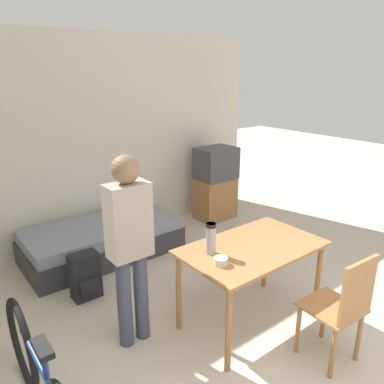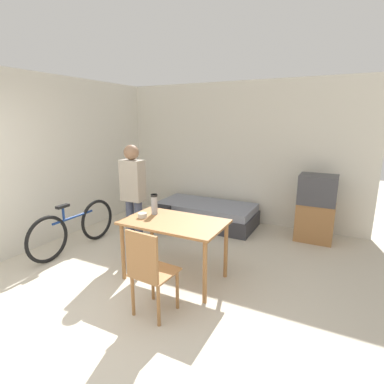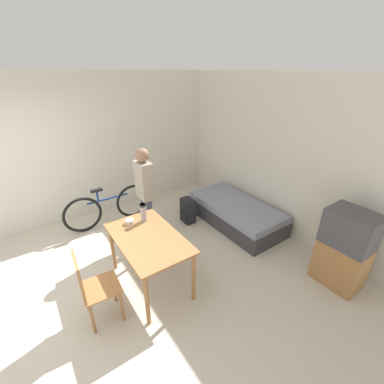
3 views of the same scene
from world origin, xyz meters
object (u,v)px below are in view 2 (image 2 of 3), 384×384
Objects in this scene: mate_bowl at (142,215)px; backpack at (162,219)px; daybed at (206,214)px; tv at (316,208)px; bicycle at (74,228)px; dining_table at (174,228)px; person_standing at (133,191)px; thermos_flask at (154,203)px; wooden_chair at (149,269)px.

mate_bowl reaches higher than backpack.
tv is (1.95, 0.09, 0.37)m from daybed.
daybed is 2.42m from bicycle.
tv is at bearing 18.43° from backpack.
dining_table is 1.87m from bicycle.
daybed is at bearing 73.75° from person_standing.
daybed is 3.87× the size of backpack.
bicycle is (-1.34, -2.00, 0.14)m from daybed.
mate_bowl is at bearing -130.70° from tv.
mate_bowl is at bearing -107.04° from thermos_flask.
dining_table is 1.31× the size of wooden_chair.
person_standing is 0.66m from thermos_flask.
person_standing is at bearing 136.64° from mate_bowl.
backpack is (-1.20, 2.10, -0.30)m from wooden_chair.
wooden_chair is 0.58× the size of person_standing.
thermos_flask is (-0.54, 0.92, 0.39)m from wooden_chair.
mate_bowl is (0.06, -2.11, 0.60)m from daybed.
person_standing is 6.08× the size of thermos_flask.
mate_bowl is at bearing -4.57° from bicycle.
mate_bowl is (-0.43, -0.07, 0.12)m from dining_table.
thermos_flask is at bearing -27.72° from person_standing.
person_standing reaches higher than tv.
wooden_chair is at bearing -113.80° from tv.
dining_table is 0.46m from thermos_flask.
thermos_flask is (-0.37, 0.12, 0.24)m from dining_table.
mate_bowl is at bearing -43.36° from person_standing.
bicycle is (-1.84, 0.04, -0.33)m from dining_table.
daybed is at bearing 103.08° from wooden_chair.
daybed is 2.05m from thermos_flask.
thermos_flask is 0.23m from mate_bowl.
person_standing is (-2.42, -1.70, 0.38)m from tv.
backpack is (-0.54, -0.74, 0.03)m from daybed.
thermos_flask is 0.56× the size of backpack.
tv reaches higher than thermos_flask.
daybed is 1.99m from tv.
backpack is at bearing 113.62° from mate_bowl.
wooden_chair reaches higher than bicycle.
dining_table is at bearing -1.40° from bicycle.
dining_table is 0.77× the size of person_standing.
daybed is 2.16m from dining_table.
tv is 3.20m from wooden_chair.
mate_bowl reaches higher than dining_table.
thermos_flask is at bearing 3.08° from bicycle.
backpack is at bearing 94.63° from person_standing.
daybed is 1.68× the size of tv.
wooden_chair is at bearing -76.92° from daybed.
mate_bowl is (-0.60, 0.73, 0.27)m from wooden_chair.
wooden_chair is 3.54× the size of thermos_flask.
tv is at bearing 2.62° from daybed.
tv is at bearing 32.37° from bicycle.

